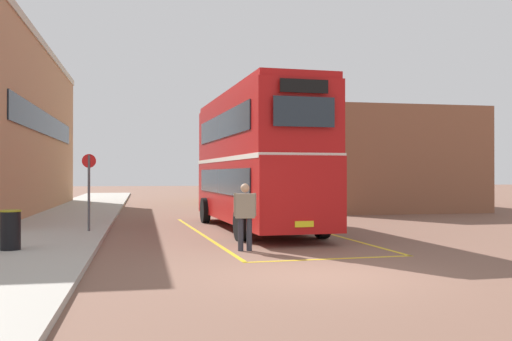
{
  "coord_description": "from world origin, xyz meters",
  "views": [
    {
      "loc": [
        -3.39,
        -10.6,
        1.96
      ],
      "look_at": [
        0.77,
        10.22,
        2.08
      ],
      "focal_mm": 40.02,
      "sensor_mm": 36.0,
      "label": 1
    }
  ],
  "objects": [
    {
      "name": "sidewalk_left",
      "position": [
        -6.5,
        16.8,
        0.07
      ],
      "size": [
        4.0,
        57.6,
        0.14
      ],
      "primitive_type": "cube",
      "color": "#A39E93",
      "rests_on": "ground"
    },
    {
      "name": "litter_bin",
      "position": [
        -6.48,
        3.9,
        0.62
      ],
      "size": [
        0.49,
        0.49,
        0.95
      ],
      "color": "black",
      "rests_on": "sidewalk_left"
    },
    {
      "name": "double_decker_bus",
      "position": [
        0.52,
        9.01,
        2.51
      ],
      "size": [
        3.21,
        10.39,
        4.75
      ],
      "color": "black",
      "rests_on": "ground"
    },
    {
      "name": "bay_marking_yellow",
      "position": [
        0.57,
        7.1,
        0.0
      ],
      "size": [
        4.85,
        12.5,
        0.01
      ],
      "color": "gold",
      "rests_on": "ground"
    },
    {
      "name": "depot_building_right",
      "position": [
        9.66,
        22.07,
        2.67
      ],
      "size": [
        8.38,
        14.37,
        5.35
      ],
      "color": "brown",
      "rests_on": "ground"
    },
    {
      "name": "single_deck_bus",
      "position": [
        3.13,
        28.79,
        1.64
      ],
      "size": [
        3.78,
        9.64,
        3.02
      ],
      "color": "black",
      "rests_on": "ground"
    },
    {
      "name": "ground_plane",
      "position": [
        0.0,
        14.4,
        0.0
      ],
      "size": [
        135.6,
        135.6,
        0.0
      ],
      "primitive_type": "plane",
      "color": "brown"
    },
    {
      "name": "pedestrian_boarding",
      "position": [
        -0.83,
        3.64,
        0.99
      ],
      "size": [
        0.57,
        0.27,
        1.71
      ],
      "color": "#2D2D38",
      "rests_on": "ground"
    },
    {
      "name": "bus_stop_sign",
      "position": [
        -5.06,
        8.26,
        1.62
      ],
      "size": [
        0.43,
        0.14,
        2.45
      ],
      "color": "#4C4C51",
      "rests_on": "sidewalk_left"
    }
  ]
}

